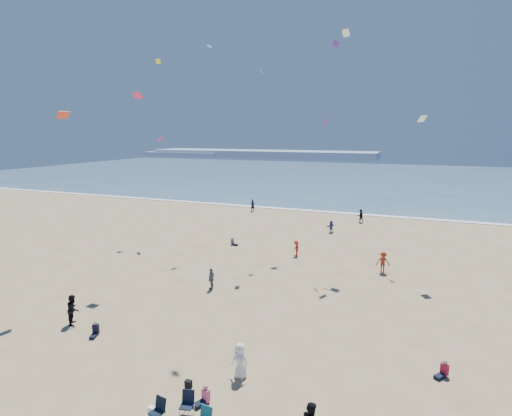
% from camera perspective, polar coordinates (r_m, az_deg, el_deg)
% --- Properties ---
extents(ground, '(220.00, 220.00, 0.00)m').
position_cam_1_polar(ground, '(19.83, -15.59, -25.20)').
color(ground, tan).
rests_on(ground, ground).
extents(ocean, '(220.00, 100.00, 0.06)m').
position_cam_1_polar(ocean, '(108.63, 16.29, 4.17)').
color(ocean, '#476B84').
rests_on(ocean, ground).
extents(surf_line, '(220.00, 1.20, 0.08)m').
position_cam_1_polar(surf_line, '(59.54, 11.49, -0.65)').
color(surf_line, white).
rests_on(surf_line, ground).
extents(headland_far, '(110.00, 20.00, 3.20)m').
position_cam_1_polar(headland_far, '(195.82, 0.73, 7.76)').
color(headland_far, '#7A8EA8').
rests_on(headland_far, ground).
extents(headland_near, '(40.00, 14.00, 2.00)m').
position_cam_1_polar(headland_near, '(209.22, -10.15, 7.62)').
color(headland_near, '#7A8EA8').
rests_on(headland_near, ground).
extents(standing_flyers, '(31.87, 46.98, 1.86)m').
position_cam_1_polar(standing_flyers, '(29.14, 8.58, -10.87)').
color(standing_flyers, '#364896').
rests_on(standing_flyers, ground).
extents(seated_group, '(20.07, 31.32, 0.84)m').
position_cam_1_polar(seated_group, '(23.59, -6.05, -17.40)').
color(seated_group, white).
rests_on(seated_group, ground).
extents(chair_cluster, '(2.68, 1.50, 1.00)m').
position_cam_1_polar(chair_cluster, '(18.17, -10.55, -26.77)').
color(chair_cluster, black).
rests_on(chair_cluster, ground).
extents(white_tote, '(0.35, 0.20, 0.40)m').
position_cam_1_polar(white_tote, '(18.94, -14.56, -26.32)').
color(white_tote, white).
rests_on(white_tote, ground).
extents(black_backpack, '(0.30, 0.22, 0.38)m').
position_cam_1_polar(black_backpack, '(20.18, -9.63, -23.58)').
color(black_backpack, black).
rests_on(black_backpack, ground).
extents(kites_aloft, '(39.10, 37.88, 27.88)m').
position_cam_1_polar(kites_aloft, '(26.13, 20.45, 15.27)').
color(kites_aloft, '#FE1D0F').
rests_on(kites_aloft, ground).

